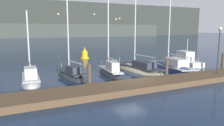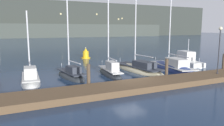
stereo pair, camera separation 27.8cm
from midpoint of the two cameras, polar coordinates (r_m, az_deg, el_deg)
ground_plane at (r=18.71m, az=4.31°, el=-5.16°), size 400.00×400.00×0.00m
dock at (r=17.12m, az=7.43°, el=-5.77°), size 29.45×2.80×0.45m
mooring_pile_1 at (r=16.79m, az=-6.41°, el=-3.49°), size 0.28×0.28×1.90m
mooring_pile_2 at (r=20.44m, az=13.72°, el=-1.51°), size 0.28×0.28×1.86m
mooring_pile_3 at (r=25.77m, az=26.65°, el=0.02°), size 0.28×0.28×1.96m
sailboat_berth_2 at (r=19.51m, az=-20.82°, el=-4.71°), size 1.82×5.21×6.75m
sailboat_berth_3 at (r=20.89m, az=-10.97°, el=-3.44°), size 2.26×5.25×8.26m
sailboat_berth_4 at (r=21.65m, az=-0.86°, el=-2.65°), size 1.78×5.75×9.10m
sailboat_berth_5 at (r=23.88m, az=6.61°, el=-1.81°), size 2.86×8.29×11.20m
sailboat_berth_6 at (r=25.46m, az=14.94°, el=-1.36°), size 3.51×8.53×12.83m
motorboat_berth_7 at (r=29.35m, az=18.66°, el=0.04°), size 2.72×5.46×3.96m
channel_buoy at (r=34.03m, az=-7.37°, el=2.24°), size 1.37×1.37×1.72m
dock_lamppost at (r=22.17m, az=25.87°, el=4.80°), size 0.32×0.32×4.28m
hillside_backdrop at (r=127.28m, az=-21.71°, el=10.33°), size 240.00×23.00×19.45m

